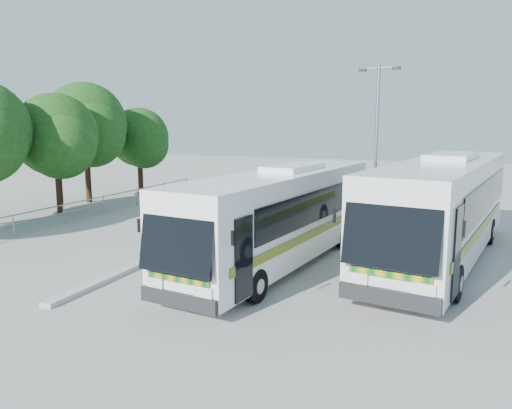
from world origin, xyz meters
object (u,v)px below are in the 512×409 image
at_px(tree_far_c, 57,135).
at_px(coach_adjacent, 443,207).
at_px(tree_far_d, 86,124).
at_px(coach_main, 281,214).
at_px(tree_far_e, 140,138).
at_px(lamppost, 376,143).

distance_m(tree_far_c, coach_adjacent, 19.74).
distance_m(tree_far_d, coach_main, 17.86).
xyz_separation_m(tree_far_c, tree_far_e, (-0.51, 8.20, -0.37)).
distance_m(tree_far_c, tree_far_e, 8.22).
xyz_separation_m(coach_adjacent, lamppost, (-2.89, 3.04, 2.08)).
distance_m(tree_far_e, lamppost, 18.58).
height_order(tree_far_d, coach_adjacent, tree_far_d).
bearing_deg(tree_far_e, lamppost, -22.93).
relative_size(coach_adjacent, lamppost, 1.80).
xyz_separation_m(tree_far_e, lamppost, (17.11, -7.24, 0.18)).
relative_size(coach_main, coach_adjacent, 0.90).
relative_size(tree_far_d, tree_far_e, 1.24).
bearing_deg(tree_far_e, tree_far_d, -98.63).
height_order(tree_far_c, coach_main, tree_far_c).
height_order(tree_far_d, tree_far_e, tree_far_d).
relative_size(tree_far_e, lamppost, 0.80).
xyz_separation_m(coach_main, lamppost, (2.31, 5.64, 2.28)).
relative_size(tree_far_e, coach_adjacent, 0.45).
bearing_deg(coach_main, lamppost, 74.91).
bearing_deg(tree_far_d, tree_far_c, -72.17).
distance_m(tree_far_d, lamppost, 18.02).
distance_m(tree_far_e, coach_adjacent, 22.57).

